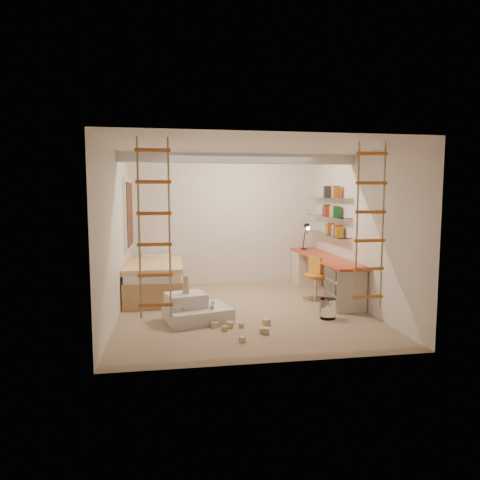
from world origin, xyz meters
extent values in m
plane|color=#987C62|center=(0.00, 0.00, 0.00)|extent=(4.50, 4.50, 0.00)
cube|color=white|center=(0.00, 0.30, 2.52)|extent=(4.00, 0.18, 0.16)
cube|color=white|center=(-1.97, 1.50, 1.55)|extent=(0.06, 1.15, 1.35)
cube|color=#4C2D1E|center=(-1.93, 1.50, 1.55)|extent=(0.02, 1.00, 1.20)
cylinder|color=white|center=(1.23, -0.66, 0.15)|extent=(0.25, 0.25, 0.31)
cube|color=red|center=(1.72, 0.83, 0.73)|extent=(0.55, 2.80, 0.04)
cube|color=beige|center=(1.72, 1.93, 0.35)|extent=(0.52, 0.55, 0.71)
cube|color=beige|center=(1.72, -0.17, 0.35)|extent=(0.52, 0.55, 0.71)
cube|color=#4C4742|center=(1.45, -0.17, 0.61)|extent=(0.02, 0.50, 0.18)
cube|color=#4C4742|center=(1.45, -0.17, 0.39)|extent=(0.02, 0.50, 0.18)
cube|color=#4C4742|center=(1.45, -0.17, 0.17)|extent=(0.02, 0.50, 0.18)
cube|color=white|center=(1.87, 1.13, 1.15)|extent=(0.25, 1.80, 0.01)
cube|color=white|center=(1.87, 1.13, 1.50)|extent=(0.25, 1.80, 0.01)
cube|color=white|center=(1.87, 1.13, 1.85)|extent=(0.25, 1.80, 0.01)
cube|color=#AD7F51|center=(-1.48, 1.23, 0.23)|extent=(1.00, 2.00, 0.45)
cube|color=white|center=(-1.48, 1.23, 0.51)|extent=(0.95, 1.95, 0.12)
cube|color=#FF9735|center=(-1.48, 1.08, 0.62)|extent=(1.02, 1.60, 0.10)
cube|color=white|center=(-1.48, 2.03, 0.63)|extent=(0.55, 0.35, 0.12)
cylinder|color=black|center=(1.67, 1.98, 0.76)|extent=(0.14, 0.14, 0.02)
cylinder|color=black|center=(1.67, 1.98, 0.95)|extent=(0.02, 0.15, 0.36)
cylinder|color=black|center=(1.67, 1.88, 1.20)|extent=(0.02, 0.27, 0.20)
cone|color=black|center=(1.67, 1.76, 1.25)|extent=(0.12, 0.14, 0.15)
cylinder|color=#FFEABF|center=(1.67, 1.72, 1.22)|extent=(0.08, 0.04, 0.08)
cylinder|color=orange|center=(1.40, 0.40, 0.46)|extent=(0.54, 0.54, 0.06)
cube|color=orange|center=(1.40, 0.47, 0.65)|extent=(0.16, 0.31, 0.30)
cylinder|color=silver|center=(1.40, 0.40, 0.26)|extent=(0.06, 0.06, 0.42)
cylinder|color=silver|center=(1.40, 0.40, 0.02)|extent=(0.62, 0.62, 0.05)
cube|color=silver|center=(-0.77, -0.45, 0.10)|extent=(1.10, 0.95, 0.21)
cube|color=silver|center=(-0.95, -0.39, 0.31)|extent=(0.68, 0.60, 0.21)
cube|color=#CCB284|center=(-0.95, -0.39, 0.46)|extent=(0.10, 0.10, 0.08)
cube|color=#CCB284|center=(-0.95, -0.39, 0.53)|extent=(0.09, 0.09, 0.07)
cube|color=#CCB284|center=(-0.95, -0.39, 0.63)|extent=(0.07, 0.07, 0.12)
cube|color=#CCB284|center=(-0.57, -0.59, 0.24)|extent=(0.06, 0.06, 0.06)
cube|color=#CCB284|center=(-0.53, -0.33, 0.24)|extent=(0.06, 0.06, 0.06)
cube|color=#CCB284|center=(-1.01, -0.63, 0.24)|extent=(0.06, 0.06, 0.06)
cube|color=#CCB284|center=(-0.26, -1.51, 0.04)|extent=(0.07, 0.07, 0.07)
cube|color=#CCB284|center=(0.07, -1.20, 0.04)|extent=(0.07, 0.07, 0.07)
cube|color=#CCB284|center=(0.21, -0.85, 0.04)|extent=(0.07, 0.07, 0.07)
cube|color=#CCB284|center=(-0.56, -0.85, 0.04)|extent=(0.07, 0.07, 0.07)
cube|color=#CCB284|center=(-0.34, -0.88, 0.04)|extent=(0.07, 0.07, 0.07)
cube|color=#CCB284|center=(-0.43, -1.01, 0.04)|extent=(0.07, 0.07, 0.07)
cube|color=#CCB284|center=(0.12, -1.24, 0.04)|extent=(0.07, 0.07, 0.07)
cube|color=#CCB284|center=(-0.17, -0.90, 0.04)|extent=(0.07, 0.07, 0.07)
cube|color=yellow|center=(1.87, 1.13, 1.27)|extent=(0.14, 0.70, 0.22)
cube|color=red|center=(1.87, 1.13, 1.62)|extent=(0.14, 0.70, 0.22)
cube|color=#262626|center=(1.87, 1.13, 1.97)|extent=(0.14, 0.52, 0.22)
camera|label=1|loc=(-1.15, -6.85, 1.91)|focal=32.00mm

